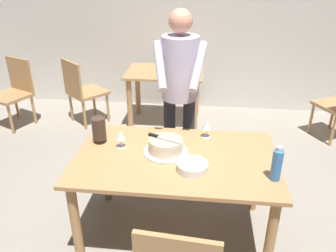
{
  "coord_description": "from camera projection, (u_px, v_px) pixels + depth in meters",
  "views": [
    {
      "loc": [
        0.19,
        -2.17,
        2.09
      ],
      "look_at": [
        -0.08,
        0.2,
        0.9
      ],
      "focal_mm": 36.49,
      "sensor_mm": 36.0,
      "label": 1
    }
  ],
  "objects": [
    {
      "name": "hurricane_lamp",
      "position": [
        99.0,
        130.0,
        2.7
      ],
      "size": [
        0.11,
        0.11,
        0.21
      ],
      "color": "black",
      "rests_on": "main_dining_table"
    },
    {
      "name": "wine_glass_far",
      "position": [
        207.0,
        126.0,
        2.77
      ],
      "size": [
        0.08,
        0.08,
        0.14
      ],
      "color": "silver",
      "rests_on": "main_dining_table"
    },
    {
      "name": "cake_on_platter",
      "position": [
        166.0,
        146.0,
        2.58
      ],
      "size": [
        0.34,
        0.34,
        0.11
      ],
      "color": "silver",
      "rests_on": "main_dining_table"
    },
    {
      "name": "water_bottle",
      "position": [
        277.0,
        165.0,
        2.23
      ],
      "size": [
        0.07,
        0.07,
        0.25
      ],
      "color": "#387AC6",
      "rests_on": "main_dining_table"
    },
    {
      "name": "back_wall",
      "position": [
        195.0,
        15.0,
        4.79
      ],
      "size": [
        10.0,
        0.12,
        2.7
      ],
      "primitive_type": "cube",
      "color": "silver",
      "rests_on": "ground_plane"
    },
    {
      "name": "plate_stack",
      "position": [
        192.0,
        167.0,
        2.37
      ],
      "size": [
        0.22,
        0.22,
        0.06
      ],
      "color": "white",
      "rests_on": "main_dining_table"
    },
    {
      "name": "person_cutting_cake",
      "position": [
        180.0,
        85.0,
        3.0
      ],
      "size": [
        0.47,
        0.56,
        1.72
      ],
      "color": "#2D2D38",
      "rests_on": "ground_plane"
    },
    {
      "name": "wine_glass_near",
      "position": [
        121.0,
        136.0,
        2.62
      ],
      "size": [
        0.08,
        0.08,
        0.14
      ],
      "color": "silver",
      "rests_on": "main_dining_table"
    },
    {
      "name": "cake_knife",
      "position": [
        158.0,
        137.0,
        2.58
      ],
      "size": [
        0.26,
        0.13,
        0.02
      ],
      "color": "silver",
      "rests_on": "cake_on_platter"
    },
    {
      "name": "ground_plane",
      "position": [
        175.0,
        232.0,
        2.88
      ],
      "size": [
        14.0,
        14.0,
        0.0
      ],
      "primitive_type": "plane",
      "color": "gray"
    },
    {
      "name": "background_chair_1",
      "position": [
        82.0,
        89.0,
        4.57
      ],
      "size": [
        0.62,
        0.62,
        0.9
      ],
      "color": "tan",
      "rests_on": "ground_plane"
    },
    {
      "name": "background_chair_2",
      "position": [
        14.0,
        90.0,
        4.55
      ],
      "size": [
        0.58,
        0.58,
        0.9
      ],
      "color": "tan",
      "rests_on": "ground_plane"
    },
    {
      "name": "background_table",
      "position": [
        165.0,
        83.0,
        4.54
      ],
      "size": [
        1.0,
        0.7,
        0.74
      ],
      "color": "tan",
      "rests_on": "ground_plane"
    },
    {
      "name": "main_dining_table",
      "position": [
        176.0,
        169.0,
        2.59
      ],
      "size": [
        1.51,
        0.93,
        0.75
      ],
      "color": "tan",
      "rests_on": "ground_plane"
    }
  ]
}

